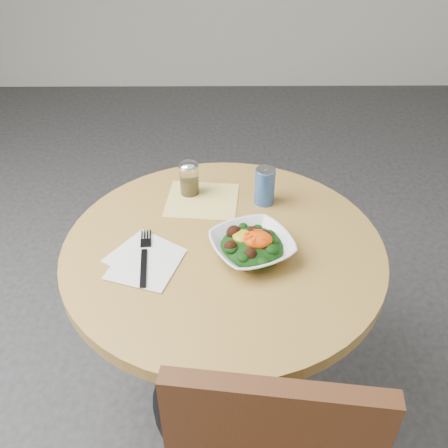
{
  "coord_description": "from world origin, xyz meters",
  "views": [
    {
      "loc": [
        -0.01,
        -1.07,
        1.64
      ],
      "look_at": [
        0.0,
        0.02,
        0.81
      ],
      "focal_mm": 40.0,
      "sensor_mm": 36.0,
      "label": 1
    }
  ],
  "objects": [
    {
      "name": "fork",
      "position": [
        -0.21,
        -0.05,
        0.76
      ],
      "size": [
        0.04,
        0.23,
        0.0
      ],
      "color": "black",
      "rests_on": "table"
    },
    {
      "name": "cloth_napkin",
      "position": [
        -0.06,
        0.22,
        0.75
      ],
      "size": [
        0.24,
        0.22,
        0.0
      ],
      "primitive_type": "cube",
      "rotation": [
        0.0,
        0.0,
        -0.1
      ],
      "color": "#DCB50B",
      "rests_on": "table"
    },
    {
      "name": "salad_bowl",
      "position": [
        0.08,
        -0.04,
        0.78
      ],
      "size": [
        0.28,
        0.28,
        0.08
      ],
      "color": "white",
      "rests_on": "table"
    },
    {
      "name": "table",
      "position": [
        0.0,
        0.0,
        0.55
      ],
      "size": [
        0.9,
        0.9,
        0.75
      ],
      "color": "black",
      "rests_on": "ground"
    },
    {
      "name": "ground",
      "position": [
        0.0,
        0.0,
        0.0
      ],
      "size": [
        6.0,
        6.0,
        0.0
      ],
      "primitive_type": "plane",
      "color": "#29292B",
      "rests_on": "ground"
    },
    {
      "name": "spice_shaker",
      "position": [
        -0.11,
        0.26,
        0.81
      ],
      "size": [
        0.06,
        0.06,
        0.11
      ],
      "color": "silver",
      "rests_on": "table"
    },
    {
      "name": "beverage_can",
      "position": [
        0.13,
        0.21,
        0.81
      ],
      "size": [
        0.06,
        0.06,
        0.12
      ],
      "color": "navy",
      "rests_on": "table"
    },
    {
      "name": "paper_napkins",
      "position": [
        -0.21,
        -0.07,
        0.75
      ],
      "size": [
        0.23,
        0.26,
        0.0
      ],
      "color": "silver",
      "rests_on": "table"
    }
  ]
}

